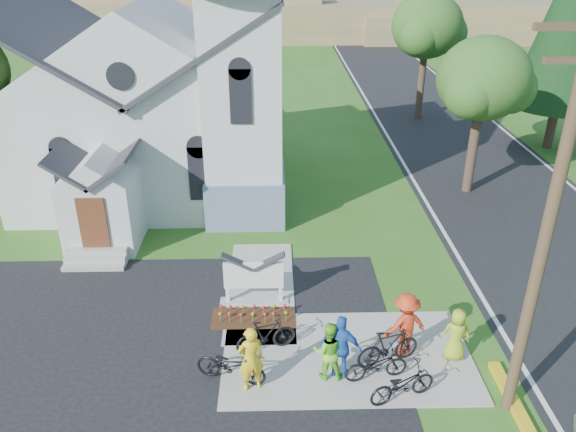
{
  "coord_description": "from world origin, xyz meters",
  "views": [
    {
      "loc": [
        -0.49,
        -11.92,
        10.61
      ],
      "look_at": [
        -0.06,
        5.0,
        2.24
      ],
      "focal_mm": 35.0,
      "sensor_mm": 36.0,
      "label": 1
    }
  ],
  "objects_px": {
    "cyclist_1": "(328,351)",
    "bike_3": "(388,347)",
    "utility_pole": "(554,215)",
    "cyclist_3": "(405,325)",
    "bike_2": "(376,365)",
    "bike_1": "(266,335)",
    "bike_4": "(402,384)",
    "church_sign": "(254,276)",
    "cyclist_0": "(251,359)",
    "cyclist_4": "(456,335)",
    "cyclist_2": "(341,347)",
    "bike_0": "(231,365)"
  },
  "relations": [
    {
      "from": "cyclist_1",
      "to": "bike_3",
      "type": "height_order",
      "value": "cyclist_1"
    },
    {
      "from": "utility_pole",
      "to": "cyclist_3",
      "type": "distance_m",
      "value": 5.34
    },
    {
      "from": "bike_2",
      "to": "bike_3",
      "type": "relative_size",
      "value": 0.93
    },
    {
      "from": "bike_3",
      "to": "bike_2",
      "type": "bearing_deg",
      "value": 126.52
    },
    {
      "from": "bike_1",
      "to": "bike_4",
      "type": "bearing_deg",
      "value": -138.07
    },
    {
      "from": "utility_pole",
      "to": "cyclist_1",
      "type": "relative_size",
      "value": 5.86
    },
    {
      "from": "church_sign",
      "to": "bike_4",
      "type": "distance_m",
      "value": 5.88
    },
    {
      "from": "cyclist_0",
      "to": "cyclist_4",
      "type": "xyz_separation_m",
      "value": [
        5.61,
        1.03,
        -0.15
      ]
    },
    {
      "from": "utility_pole",
      "to": "cyclist_2",
      "type": "bearing_deg",
      "value": 163.86
    },
    {
      "from": "cyclist_3",
      "to": "bike_4",
      "type": "relative_size",
      "value": 1.08
    },
    {
      "from": "bike_4",
      "to": "cyclist_4",
      "type": "bearing_deg",
      "value": -69.21
    },
    {
      "from": "bike_3",
      "to": "cyclist_2",
      "type": "bearing_deg",
      "value": 90.48
    },
    {
      "from": "church_sign",
      "to": "bike_3",
      "type": "distance_m",
      "value": 4.86
    },
    {
      "from": "utility_pole",
      "to": "bike_0",
      "type": "bearing_deg",
      "value": 171.21
    },
    {
      "from": "church_sign",
      "to": "cyclist_1",
      "type": "bearing_deg",
      "value": -59.58
    },
    {
      "from": "cyclist_2",
      "to": "bike_0",
      "type": "bearing_deg",
      "value": 23.64
    },
    {
      "from": "cyclist_4",
      "to": "bike_1",
      "type": "bearing_deg",
      "value": 2.49
    },
    {
      "from": "bike_4",
      "to": "cyclist_1",
      "type": "bearing_deg",
      "value": 44.05
    },
    {
      "from": "cyclist_0",
      "to": "bike_2",
      "type": "height_order",
      "value": "cyclist_0"
    },
    {
      "from": "church_sign",
      "to": "bike_3",
      "type": "relative_size",
      "value": 1.18
    },
    {
      "from": "bike_1",
      "to": "bike_2",
      "type": "height_order",
      "value": "bike_1"
    },
    {
      "from": "cyclist_2",
      "to": "bike_2",
      "type": "distance_m",
      "value": 1.07
    },
    {
      "from": "bike_0",
      "to": "cyclist_2",
      "type": "bearing_deg",
      "value": -71.39
    },
    {
      "from": "cyclist_0",
      "to": "cyclist_3",
      "type": "height_order",
      "value": "cyclist_3"
    },
    {
      "from": "cyclist_0",
      "to": "cyclist_3",
      "type": "xyz_separation_m",
      "value": [
        4.23,
        1.24,
        0.03
      ]
    },
    {
      "from": "church_sign",
      "to": "bike_4",
      "type": "height_order",
      "value": "church_sign"
    },
    {
      "from": "church_sign",
      "to": "utility_pole",
      "type": "xyz_separation_m",
      "value": [
        6.56,
        -4.7,
        4.38
      ]
    },
    {
      "from": "cyclist_2",
      "to": "utility_pole",
      "type": "bearing_deg",
      "value": -174.7
    },
    {
      "from": "bike_1",
      "to": "cyclist_4",
      "type": "xyz_separation_m",
      "value": [
        5.25,
        -0.44,
        0.27
      ]
    },
    {
      "from": "bike_1",
      "to": "cyclist_2",
      "type": "height_order",
      "value": "cyclist_2"
    },
    {
      "from": "church_sign",
      "to": "cyclist_2",
      "type": "xyz_separation_m",
      "value": [
        2.4,
        -3.5,
        -0.02
      ]
    },
    {
      "from": "bike_1",
      "to": "bike_4",
      "type": "distance_m",
      "value": 3.99
    },
    {
      "from": "cyclist_0",
      "to": "bike_3",
      "type": "distance_m",
      "value": 3.84
    },
    {
      "from": "cyclist_3",
      "to": "bike_3",
      "type": "distance_m",
      "value": 0.77
    },
    {
      "from": "bike_0",
      "to": "bike_4",
      "type": "bearing_deg",
      "value": -83.85
    },
    {
      "from": "bike_2",
      "to": "cyclist_3",
      "type": "relative_size",
      "value": 0.87
    },
    {
      "from": "cyclist_0",
      "to": "cyclist_3",
      "type": "distance_m",
      "value": 4.4
    },
    {
      "from": "cyclist_2",
      "to": "cyclist_0",
      "type": "bearing_deg",
      "value": 31.04
    },
    {
      "from": "bike_0",
      "to": "church_sign",
      "type": "bearing_deg",
      "value": 8.52
    },
    {
      "from": "cyclist_0",
      "to": "bike_0",
      "type": "xyz_separation_m",
      "value": [
        -0.54,
        0.29,
        -0.45
      ]
    },
    {
      "from": "church_sign",
      "to": "cyclist_4",
      "type": "bearing_deg",
      "value": -26.87
    },
    {
      "from": "utility_pole",
      "to": "bike_0",
      "type": "xyz_separation_m",
      "value": [
        -7.06,
        1.09,
        -4.85
      ]
    },
    {
      "from": "utility_pole",
      "to": "cyclist_0",
      "type": "height_order",
      "value": "utility_pole"
    },
    {
      "from": "cyclist_1",
      "to": "bike_4",
      "type": "distance_m",
      "value": 2.05
    },
    {
      "from": "cyclist_2",
      "to": "bike_4",
      "type": "distance_m",
      "value": 1.79
    },
    {
      "from": "bike_1",
      "to": "bike_3",
      "type": "xyz_separation_m",
      "value": [
        3.35,
        -0.62,
        0.03
      ]
    },
    {
      "from": "utility_pole",
      "to": "bike_4",
      "type": "height_order",
      "value": "utility_pole"
    },
    {
      "from": "cyclist_0",
      "to": "cyclist_4",
      "type": "height_order",
      "value": "cyclist_0"
    },
    {
      "from": "bike_3",
      "to": "cyclist_4",
      "type": "height_order",
      "value": "cyclist_4"
    },
    {
      "from": "cyclist_2",
      "to": "cyclist_3",
      "type": "relative_size",
      "value": 0.97
    }
  ]
}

